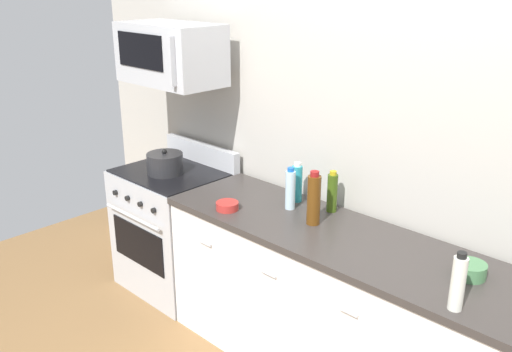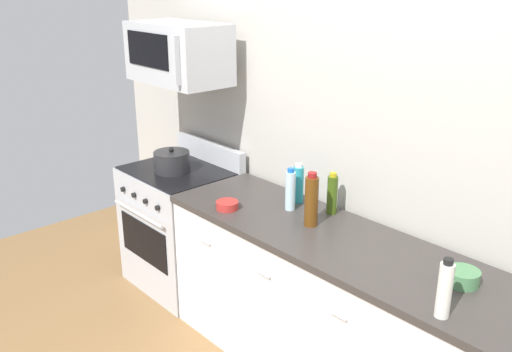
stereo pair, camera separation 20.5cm
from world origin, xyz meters
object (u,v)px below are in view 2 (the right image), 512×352
Objects in this scene: bowl_green_glaze at (463,277)px; stockpot at (172,161)px; range_oven at (181,226)px; bowl_red_small at (227,205)px; bottle_water_clear at (290,190)px; bottle_wine_amber at (311,201)px; bottle_vinegar_white at (445,289)px; microwave at (178,53)px; bottle_olive_oil at (332,194)px; bottle_dish_soap at (298,184)px.

stockpot reaches higher than bowl_green_glaze.
range_oven is 7.84× the size of bowl_red_small.
bottle_wine_amber reaches higher than bottle_water_clear.
bottle_vinegar_white is 1.75× the size of bowl_green_glaze.
bottle_water_clear is 0.83× the size of bottle_wine_amber.
range_oven is 4.20× the size of stockpot.
bottle_water_clear is at bearing 7.60° from stockpot.
stockpot is at bearing -176.99° from bottle_wine_amber.
bottle_olive_oil is at bearing 8.38° from microwave.
bottle_wine_amber reaches higher than bottle_olive_oil.
bowl_green_glaze is at bearing -6.95° from bottle_dish_soap.
bottle_water_clear is at bearing -67.87° from bottle_dish_soap.
bottle_wine_amber is at bearing -176.99° from bowl_green_glaze.
bottle_water_clear is at bearing 178.72° from bowl_green_glaze.
microwave is 1.45m from bottle_olive_oil.
stockpot is at bearing -176.99° from bowl_green_glaze.
stockpot is (0.00, -0.05, 0.53)m from range_oven.
bottle_vinegar_white is 1.06× the size of bottle_dish_soap.
bottle_wine_amber is 1.24× the size of stockpot.
bottle_water_clear reaches higher than bowl_red_small.
microwave is at bearing -171.62° from bottle_olive_oil.
stockpot is (-2.17, -0.11, 0.04)m from bowl_green_glaze.
bottle_wine_amber reaches higher than bottle_vinegar_white.
bowl_green_glaze reaches higher than bowl_red_small.
bowl_red_small is 0.54× the size of stockpot.
bottle_wine_amber is at bearing -17.12° from bottle_water_clear.
bottle_water_clear is (1.04, 0.09, 0.57)m from range_oven.
bottle_dish_soap is (-0.28, 0.19, -0.03)m from bottle_wine_amber.
bottle_water_clear reaches higher than stockpot.
bottle_wine_amber is 0.22m from bottle_olive_oil.
bottle_dish_soap is at bearing 145.99° from bottle_wine_amber.
bottle_olive_oil is (-0.03, 0.21, -0.03)m from bottle_wine_amber.
microwave reaches higher than bottle_water_clear.
bottle_olive_oil is 1.28m from stockpot.
bottle_wine_amber is at bearing -34.01° from bottle_dish_soap.
bottle_olive_oil is 1.86× the size of bowl_red_small.
bottle_vinegar_white is at bearing -2.04° from bowl_red_small.
bottle_dish_soap is 0.99× the size of stockpot.
microwave reaches higher than bottle_dish_soap.
range_oven is 2.23m from bowl_green_glaze.
bottle_vinegar_white is at bearing -4.75° from stockpot.
bottle_olive_oil is at bearing 41.88° from bowl_red_small.
bottle_dish_soap is at bearing 14.51° from stockpot.
bottle_wine_amber is at bearing -1.38° from microwave.
bottle_water_clear reaches higher than bottle_dish_soap.
bottle_olive_oil is 0.25m from bottle_dish_soap.
stockpot is at bearing 175.25° from bottle_vinegar_white.
bottle_olive_oil reaches higher than bowl_red_small.
bottle_dish_soap is at bearing 11.60° from range_oven.
bottle_vinegar_white reaches higher than bottle_water_clear.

